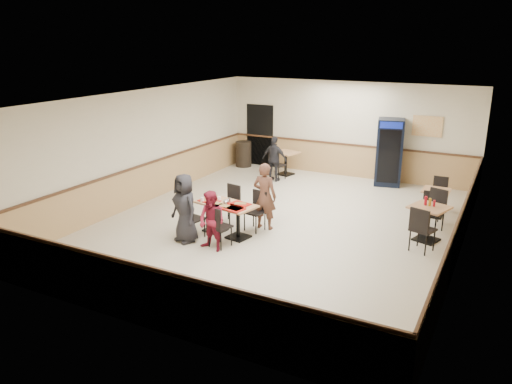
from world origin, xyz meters
The scene contains 20 objects.
ground centered at (0.00, 0.00, 0.00)m, with size 10.00×10.00×0.00m, color beige.
room_shell centered at (1.78, 2.55, 0.58)m, with size 10.00×10.00×10.00m.
main_table centered at (-0.81, -1.13, 0.49)m, with size 1.49×0.93×0.74m.
main_chairs centered at (-0.86, -1.13, 0.47)m, with size 1.50×1.82×0.94m.
diner_woman_left centered at (-1.40, -1.88, 0.76)m, with size 0.74×0.48×1.52m, color black.
diner_woman_right centered at (-0.63, -2.02, 0.64)m, with size 0.62×0.49×1.28m, color maroon.
diner_man_opposite centered at (-0.22, -0.39, 0.78)m, with size 0.57×0.37×1.57m, color #513022.
lone_diner centered at (-1.76, 3.35, 0.70)m, with size 0.82×0.34×1.40m, color black.
tabletop_clutter centered at (-0.80, -1.22, 0.76)m, with size 1.26×0.75×0.12m.
side_table_near centered at (3.27, 0.59, 0.52)m, with size 0.93×0.93×0.79m.
side_table_near_chair_south centered at (3.27, -0.04, 0.50)m, with size 0.46×0.46×1.00m, color black, non-canonical shape.
side_table_near_chair_north centered at (3.27, 1.22, 0.50)m, with size 0.46×0.46×1.00m, color black, non-canonical shape.
side_table_far centered at (3.16, 2.29, 0.46)m, with size 0.65×0.65×0.69m.
side_table_far_chair_south centered at (3.16, 1.74, 0.44)m, with size 0.40×0.40×0.87m, color black, non-canonical shape.
side_table_far_chair_north centered at (3.16, 2.85, 0.44)m, with size 0.40×0.40×0.87m, color black, non-canonical shape.
condiment_caddy centered at (3.24, 0.64, 0.88)m, with size 0.23×0.06×0.20m.
back_table centered at (-1.76, 4.20, 0.50)m, with size 0.85×0.85×0.75m.
back_table_chair_lone centered at (-1.76, 3.60, 0.48)m, with size 0.44×0.44×0.95m, color black, non-canonical shape.
pepsi_cooler centered at (1.45, 4.59, 1.00)m, with size 0.89×0.89×2.00m.
trash_bin centered at (-3.51, 4.55, 0.43)m, with size 0.55×0.55×0.86m, color black.
Camera 1 is at (4.65, -10.16, 4.26)m, focal length 35.00 mm.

